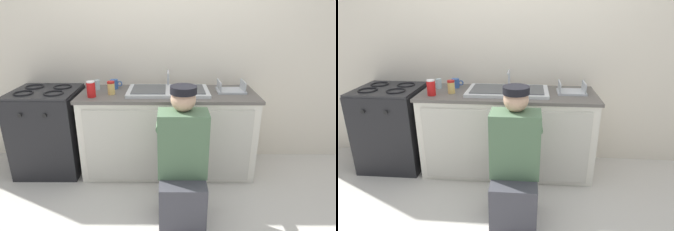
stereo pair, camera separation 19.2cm
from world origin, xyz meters
TOP-DOWN VIEW (x-y plane):
  - ground_plane at (0.00, 0.00)m, footprint 12.00×12.00m
  - back_wall at (0.00, 0.65)m, footprint 6.00×0.10m
  - counter_cabinet at (0.00, 0.29)m, footprint 1.71×0.62m
  - countertop at (0.00, 0.30)m, footprint 1.75×0.62m
  - sink_double_basin at (0.00, 0.30)m, footprint 0.80×0.44m
  - stove_range at (-1.24, 0.30)m, footprint 0.65×0.62m
  - plumber_person at (0.12, -0.47)m, footprint 0.42×0.61m
  - water_glass at (-0.73, 0.40)m, footprint 0.06×0.06m
  - dish_rack_tray at (0.63, 0.33)m, footprint 0.28×0.22m
  - condiment_jar at (-0.55, 0.23)m, footprint 0.07×0.07m
  - coffee_mug at (-0.56, 0.44)m, footprint 0.13×0.08m
  - soda_cup_red at (-0.72, 0.14)m, footprint 0.08×0.08m

SIDE VIEW (x-z plane):
  - ground_plane at x=0.00m, z-range 0.00..0.00m
  - counter_cabinet at x=0.00m, z-range 0.00..0.82m
  - stove_range at x=-1.24m, z-range 0.00..0.88m
  - plumber_person at x=0.12m, z-range -0.09..1.01m
  - countertop at x=0.00m, z-range 0.82..0.85m
  - sink_double_basin at x=0.00m, z-range 0.78..0.97m
  - dish_rack_tray at x=0.63m, z-range 0.82..0.93m
  - coffee_mug at x=-0.56m, z-range 0.85..0.95m
  - water_glass at x=-0.73m, z-range 0.85..0.95m
  - condiment_jar at x=-0.55m, z-range 0.85..0.98m
  - soda_cup_red at x=-0.72m, z-range 0.85..1.01m
  - back_wall at x=0.00m, z-range 0.00..2.50m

